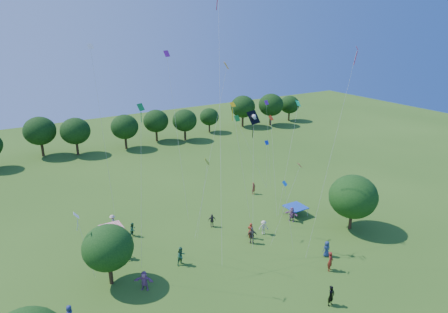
# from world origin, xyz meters

# --- Properties ---
(near_tree_north) EXTENTS (4.26, 4.26, 5.42)m
(near_tree_north) POSITION_xyz_m (-9.04, 17.73, 3.50)
(near_tree_north) COLOR #422B19
(near_tree_north) RESTS_ON ground
(near_tree_east) EXTENTS (5.10, 5.10, 6.08)m
(near_tree_east) POSITION_xyz_m (15.81, 13.74, 3.78)
(near_tree_east) COLOR #422B19
(near_tree_east) RESTS_ON ground
(treeline) EXTENTS (88.01, 8.77, 6.77)m
(treeline) POSITION_xyz_m (-1.73, 55.43, 4.09)
(treeline) COLOR #422B19
(treeline) RESTS_ON ground
(tent_red_stripe) EXTENTS (2.20, 2.20, 1.10)m
(tent_red_stripe) POSITION_xyz_m (-6.68, 25.51, 1.04)
(tent_red_stripe) COLOR red
(tent_red_stripe) RESTS_ON ground
(tent_blue) EXTENTS (2.20, 2.20, 1.10)m
(tent_blue) POSITION_xyz_m (12.84, 19.22, 1.04)
(tent_blue) COLOR #1A41AD
(tent_blue) RESTS_ON ground
(man_in_black) EXTENTS (0.72, 0.54, 1.76)m
(man_in_black) POSITION_xyz_m (4.98, 5.95, 0.88)
(man_in_black) COLOR black
(man_in_black) RESTS_ON ground
(crowd_person_1) EXTENTS (0.83, 0.75, 1.88)m
(crowd_person_1) POSITION_xyz_m (8.35, 9.35, 0.94)
(crowd_person_1) COLOR maroon
(crowd_person_1) RESTS_ON ground
(crowd_person_2) EXTENTS (0.85, 0.77, 1.53)m
(crowd_person_2) POSITION_xyz_m (-4.78, 24.42, 0.76)
(crowd_person_2) COLOR #285E37
(crowd_person_2) RESTS_ON ground
(crowd_person_3) EXTENTS (0.89, 1.15, 1.60)m
(crowd_person_3) POSITION_xyz_m (-6.11, 27.12, 0.80)
(crowd_person_3) COLOR #C4AE9D
(crowd_person_3) RESTS_ON ground
(crowd_person_4) EXTENTS (0.95, 0.60, 1.51)m
(crowd_person_4) POSITION_xyz_m (3.25, 21.87, 0.75)
(crowd_person_4) COLOR #433A36
(crowd_person_4) RESTS_ON ground
(crowd_person_5) EXTENTS (1.19, 1.65, 1.68)m
(crowd_person_5) POSITION_xyz_m (11.51, 18.33, 0.84)
(crowd_person_5) COLOR #905487
(crowd_person_5) RESTS_ON ground
(crowd_person_6) EXTENTS (0.83, 0.52, 1.58)m
(crowd_person_6) POSITION_xyz_m (9.73, 11.18, 0.79)
(crowd_person_6) COLOR navy
(crowd_person_6) RESTS_ON ground
(crowd_person_7) EXTENTS (0.76, 0.76, 1.75)m
(crowd_person_7) POSITION_xyz_m (5.46, 17.66, 0.87)
(crowd_person_7) COLOR #9D321C
(crowd_person_7) RESTS_ON ground
(crowd_person_8) EXTENTS (0.99, 0.69, 1.82)m
(crowd_person_8) POSITION_xyz_m (-2.70, 17.12, 0.91)
(crowd_person_8) COLOR #285D3A
(crowd_person_8) RESTS_ON ground
(crowd_person_9) EXTENTS (1.11, 0.92, 1.56)m
(crowd_person_9) POSITION_xyz_m (7.10, 17.67, 0.78)
(crowd_person_9) COLOR beige
(crowd_person_9) RESTS_ON ground
(crowd_person_10) EXTENTS (1.14, 0.84, 1.77)m
(crowd_person_10) POSITION_xyz_m (5.01, 16.80, 0.89)
(crowd_person_10) COLOR #463A38
(crowd_person_10) RESTS_ON ground
(crowd_person_11) EXTENTS (1.66, 1.47, 1.76)m
(crowd_person_11) POSITION_xyz_m (-6.91, 15.43, 0.88)
(crowd_person_11) COLOR #9D5C95
(crowd_person_11) RESTS_ON ground
(crowd_person_12) EXTENTS (1.03, 0.96, 1.87)m
(crowd_person_12) POSITION_xyz_m (-6.88, 20.85, 0.93)
(crowd_person_12) COLOR #1B1A4D
(crowd_person_12) RESTS_ON ground
(crowd_person_13) EXTENTS (0.67, 0.53, 1.58)m
(crowd_person_13) POSITION_xyz_m (12.17, 26.60, 0.79)
(crowd_person_13) COLOR maroon
(crowd_person_13) RESTS_ON ground
(pirate_kite) EXTENTS (2.28, 3.10, 12.29)m
(pirate_kite) POSITION_xyz_m (4.85, 16.77, 12.89)
(pirate_kite) COLOR black
(red_high_kite) EXTENTS (5.49, 9.46, 24.71)m
(red_high_kite) POSITION_xyz_m (3.52, 20.68, 20.57)
(red_high_kite) COLOR red
(small_kite_0) EXTENTS (3.20, 0.60, 7.68)m
(small_kite_0) POSITION_xyz_m (7.58, 13.81, 7.57)
(small_kite_0) COLOR #BB0B3E
(small_kite_1) EXTENTS (1.94, 1.33, 12.55)m
(small_kite_1) POSITION_xyz_m (5.13, 20.16, 11.32)
(small_kite_1) COLOR yellow
(small_kite_2) EXTENTS (0.65, 3.18, 9.08)m
(small_kite_2) POSITION_xyz_m (-0.57, 16.13, 8.84)
(small_kite_2) COLOR #C8D012
(small_kite_3) EXTENTS (1.19, 0.54, 14.20)m
(small_kite_3) POSITION_xyz_m (-6.00, 16.44, 12.59)
(small_kite_3) COLOR #198A34
(small_kite_4) EXTENTS (0.57, 0.35, 6.22)m
(small_kite_4) POSITION_xyz_m (12.85, 25.01, 6.54)
(small_kite_4) COLOR #1334C7
(small_kite_5) EXTENTS (3.05, 2.29, 11.82)m
(small_kite_5) POSITION_xyz_m (11.17, 22.89, 10.40)
(small_kite_5) COLOR purple
(small_kite_6) EXTENTS (0.87, 1.55, 5.57)m
(small_kite_6) POSITION_xyz_m (-10.98, 18.50, 6.03)
(small_kite_6) COLOR white
(small_kite_7) EXTENTS (2.60, 0.85, 12.28)m
(small_kite_7) POSITION_xyz_m (11.33, 18.53, 11.24)
(small_kite_7) COLOR #0ED6C8
(small_kite_8) EXTENTS (5.26, 1.26, 18.07)m
(small_kite_8) POSITION_xyz_m (10.05, 11.29, 13.83)
(small_kite_8) COLOR red
(small_kite_9) EXTENTS (0.83, 2.60, 10.64)m
(small_kite_9) POSITION_xyz_m (9.55, 19.94, 9.93)
(small_kite_9) COLOR #F93D0D
(small_kite_10) EXTENTS (3.75, 0.79, 16.63)m
(small_kite_10) POSITION_xyz_m (2.37, 18.51, 14.74)
(small_kite_10) COLOR #C67311
(small_kite_11) EXTENTS (4.26, 1.43, 9.57)m
(small_kite_11) POSITION_xyz_m (9.57, 25.96, 9.49)
(small_kite_11) COLOR #188624
(small_kite_12) EXTENTS (1.25, 0.88, 6.95)m
(small_kite_12) POSITION_xyz_m (5.35, 12.34, 6.94)
(small_kite_12) COLOR blue
(small_kite_13) EXTENTS (1.23, 2.09, 17.39)m
(small_kite_13) POSITION_xyz_m (-0.02, 23.78, 14.92)
(small_kite_13) COLOR #A91CA0
(small_kite_14) EXTENTS (1.31, 1.54, 18.30)m
(small_kite_14) POSITION_xyz_m (-7.32, 22.84, 14.02)
(small_kite_14) COLOR silver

